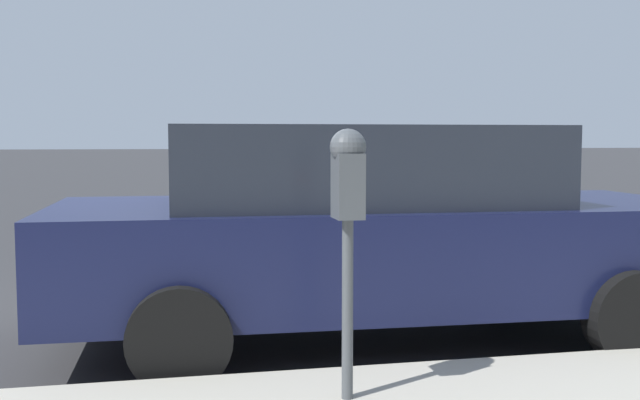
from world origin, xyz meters
TOP-DOWN VIEW (x-y plane):
  - ground_plane at (0.00, 0.00)m, footprint 220.00×220.00m
  - parking_meter at (-2.74, -0.55)m, footprint 0.21×0.19m
  - car_navy at (-1.09, -1.16)m, footprint 2.26×4.89m

SIDE VIEW (x-z plane):
  - ground_plane at x=0.00m, z-range 0.00..0.00m
  - car_navy at x=-1.09m, z-range 0.04..1.64m
  - parking_meter at x=-2.74m, z-range 0.51..1.94m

